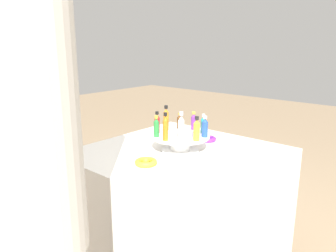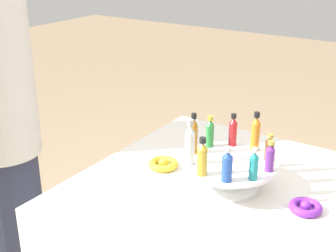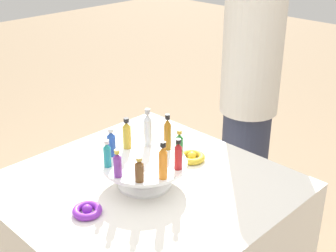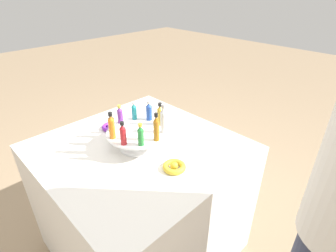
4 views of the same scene
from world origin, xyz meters
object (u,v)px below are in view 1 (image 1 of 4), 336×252
at_px(bottle_clear, 181,128).
at_px(bottle_amber, 165,128).
at_px(person_figure, 33,203).
at_px(bottle_teal, 203,124).
at_px(bottle_brown, 180,121).
at_px(display_stand, 180,141).
at_px(ribbon_bow_gold, 146,162).
at_px(bottle_purple, 194,121).
at_px(ribbon_bow_purple, 208,139).
at_px(bottle_orange, 166,118).
at_px(bottle_red, 157,123).
at_px(bottle_green, 156,127).
at_px(bottle_blue, 205,127).
at_px(bottle_gold, 197,130).

bearing_deg(bottle_clear, bottle_amber, -67.38).
bearing_deg(person_figure, bottle_clear, -4.47).
bearing_deg(bottle_teal, bottle_brown, -85.38).
distance_m(display_stand, ribbon_bow_gold, 0.25).
bearing_deg(person_figure, bottle_purple, -0.87).
bearing_deg(ribbon_bow_gold, bottle_brown, -166.91).
height_order(bottle_amber, ribbon_bow_purple, bottle_amber).
xyz_separation_m(bottle_orange, bottle_red, (0.08, 0.01, -0.01)).
bearing_deg(bottle_amber, display_stand, -175.38).
bearing_deg(bottle_purple, bottle_red, -31.38).
distance_m(bottle_amber, bottle_teal, 0.24).
height_order(bottle_green, ribbon_bow_gold, bottle_green).
distance_m(display_stand, bottle_clear, 0.16).
distance_m(bottle_red, bottle_clear, 0.20).
relative_size(bottle_red, bottle_amber, 0.82).
bearing_deg(display_stand, bottle_blue, 112.62).
xyz_separation_m(bottle_brown, bottle_gold, (0.12, 0.20, 0.01)).
distance_m(bottle_green, ribbon_bow_gold, 0.20).
distance_m(bottle_gold, bottle_teal, 0.15).
bearing_deg(ribbon_bow_gold, bottle_amber, 174.54).
bearing_deg(person_figure, ribbon_bow_gold, 4.60).
relative_size(bottle_blue, ribbon_bow_gold, 1.03).
bearing_deg(bottle_teal, person_figure, 6.64).
height_order(bottle_red, bottle_clear, bottle_clear).
xyz_separation_m(bottle_red, bottle_gold, (-0.02, 0.24, 0.00)).
relative_size(bottle_blue, person_figure, 0.06).
bearing_deg(display_stand, bottle_green, -31.38).
xyz_separation_m(bottle_gold, person_figure, (0.84, 0.06, -0.03)).
bearing_deg(bottle_brown, bottle_amber, 22.62).
bearing_deg(bottle_gold, display_stand, -103.38).
bearing_deg(bottle_amber, bottle_green, -103.38).
distance_m(bottle_blue, ribbon_bow_purple, 0.26).
height_order(display_stand, bottle_green, bottle_green).
bearing_deg(bottle_blue, bottle_gold, 4.62).
bearing_deg(bottle_blue, person_figure, 3.93).
relative_size(bottle_green, bottle_amber, 0.79).
bearing_deg(bottle_blue, bottle_brown, -103.38).
height_order(bottle_purple, bottle_gold, bottle_gold).
bearing_deg(bottle_gold, bottle_orange, -103.38).
distance_m(bottle_purple, ribbon_bow_purple, 0.17).
height_order(ribbon_bow_purple, person_figure, person_figure).
bearing_deg(ribbon_bow_purple, bottle_brown, -28.51).
xyz_separation_m(bottle_purple, ribbon_bow_gold, (0.37, 0.01, -0.12)).
height_order(bottle_orange, bottle_red, bottle_orange).
bearing_deg(bottle_purple, bottle_teal, 76.62).
relative_size(bottle_brown, ribbon_bow_purple, 0.89).
relative_size(bottle_amber, person_figure, 0.08).
height_order(bottle_clear, bottle_gold, bottle_clear).
relative_size(bottle_clear, bottle_gold, 1.24).
height_order(bottle_purple, bottle_amber, bottle_amber).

